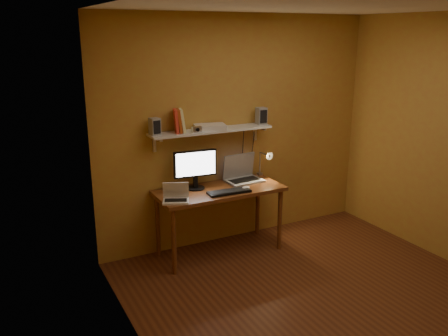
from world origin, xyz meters
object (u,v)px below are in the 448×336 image
wall_shelf (211,131)px  speaker_right (261,116)px  desk_lamp (265,160)px  laptop (242,174)px  desk (220,196)px  monitor (195,167)px  speaker_left (155,126)px  shelf_camera (197,129)px  netbook (176,196)px  mouse (246,188)px  keyboard (229,192)px  router (210,127)px

wall_shelf → speaker_right: size_ratio=7.30×
desk_lamp → speaker_right: 0.52m
laptop → desk_lamp: bearing=-9.6°
desk → monitor: monitor is taller
speaker_left → speaker_right: bearing=-7.9°
speaker_right → shelf_camera: size_ratio=1.73×
wall_shelf → desk_lamp: wall_shelf is taller
desk → desk_lamp: bearing=10.8°
monitor → speaker_left: (-0.41, 0.08, 0.47)m
netbook → monitor: bearing=62.5°
desk → netbook: 0.60m
desk_lamp → speaker_left: size_ratio=2.15×
shelf_camera → desk: bearing=-28.4°
wall_shelf → mouse: (0.24, -0.35, -0.59)m
desk_lamp → speaker_left: bearing=176.7°
shelf_camera → speaker_left: bearing=168.4°
desk_lamp → shelf_camera: (-0.87, -0.01, 0.45)m
speaker_right → monitor: bearing=-171.2°
desk → wall_shelf: (0.00, 0.19, 0.69)m
netbook → mouse: netbook is taller
laptop → speaker_left: size_ratio=2.43×
keyboard → speaker_right: speaker_right is taller
mouse → netbook: bearing=168.5°
wall_shelf → desk_lamp: bearing=-5.9°
wall_shelf → shelf_camera: 0.23m
desk → laptop: laptop is taller
wall_shelf → mouse: size_ratio=13.63×
mouse → desk: bearing=136.1°
speaker_left → speaker_right: speaker_right is taller
desk → router: size_ratio=4.20×
mouse → router: bearing=115.4°
mouse → speaker_right: (0.40, 0.36, 0.70)m
router → shelf_camera: bearing=-157.3°
laptop → keyboard: size_ratio=0.92×
mouse → desk_lamp: desk_lamp is taller
laptop → router: size_ratio=1.27×
monitor → netbook: 0.47m
desk_lamp → speaker_right: size_ratio=1.96×
wall_shelf → keyboard: 0.70m
wall_shelf → router: size_ratio=4.20×
keyboard → router: 0.74m
speaker_left → router: speaker_left is taller
monitor → shelf_camera: size_ratio=4.30×
desk_lamp → wall_shelf: bearing=174.1°
speaker_left → shelf_camera: 0.44m
keyboard → router: router is taller
mouse → speaker_right: speaker_right is taller
desk → keyboard: (0.03, -0.17, 0.10)m
keyboard → mouse: mouse is taller
router → wall_shelf: bearing=1.0°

